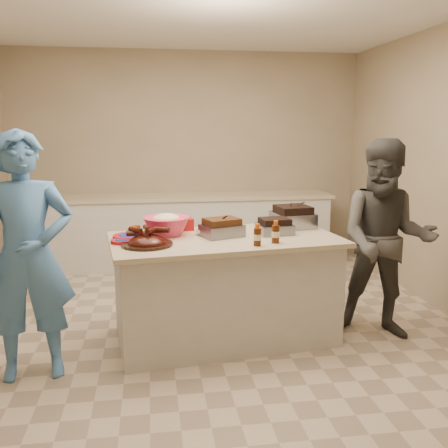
{
  "coord_description": "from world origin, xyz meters",
  "views": [
    {
      "loc": [
        -0.5,
        -4.05,
        1.76
      ],
      "look_at": [
        0.09,
        -0.09,
        0.97
      ],
      "focal_mm": 40.0,
      "sensor_mm": 36.0,
      "label": 1
    }
  ],
  "objects": [
    {
      "name": "basket_stack",
      "position": [
        -0.24,
        0.21,
        0.87
      ],
      "size": [
        0.22,
        0.18,
        0.1
      ],
      "primitive_type": "cube",
      "rotation": [
        0.0,
        0.0,
        0.15
      ],
      "color": "maroon",
      "rests_on": "island"
    },
    {
      "name": "bbq_bottle_a",
      "position": [
        0.29,
        -0.46,
        0.87
      ],
      "size": [
        0.06,
        0.06,
        0.17
      ],
      "primitive_type": "cylinder",
      "rotation": [
        0.0,
        0.0,
        0.13
      ],
      "color": "#3B1807",
      "rests_on": "island"
    },
    {
      "name": "plate_stack_large",
      "position": [
        -0.68,
        -0.08,
        0.87
      ],
      "size": [
        0.29,
        0.29,
        0.03
      ],
      "primitive_type": "cylinder",
      "rotation": [
        0.0,
        0.0,
        0.13
      ],
      "color": "maroon",
      "rests_on": "island"
    },
    {
      "name": "mustard_bottle",
      "position": [
        -0.07,
        -0.0,
        0.87
      ],
      "size": [
        0.05,
        0.05,
        0.11
      ],
      "primitive_type": "cylinder",
      "rotation": [
        0.0,
        0.0,
        0.13
      ],
      "color": "#F9B200",
      "rests_on": "island"
    },
    {
      "name": "roasting_pan",
      "position": [
        0.75,
        0.19,
        0.87
      ],
      "size": [
        0.37,
        0.37,
        0.13
      ],
      "primitive_type": "cube",
      "rotation": [
        0.0,
        0.0,
        0.13
      ],
      "color": "gray",
      "rests_on": "island"
    },
    {
      "name": "guest_gray",
      "position": [
        1.42,
        -0.27,
        0.0
      ],
      "size": [
        1.43,
        1.85,
        0.63
      ],
      "primitive_type": "imported",
      "rotation": [
        0.0,
        0.0,
        -0.43
      ],
      "color": "#43413D",
      "rests_on": "ground"
    },
    {
      "name": "island",
      "position": [
        0.09,
        -0.14,
        0.0
      ],
      "size": [
        1.94,
        1.19,
        0.87
      ],
      "primitive_type": null,
      "rotation": [
        0.0,
        0.0,
        0.13
      ],
      "color": "beige",
      "rests_on": "ground"
    },
    {
      "name": "mac_cheese_dish",
      "position": [
        0.68,
        0.18,
        0.87
      ],
      "size": [
        0.35,
        0.27,
        0.08
      ],
      "primitive_type": "cube",
      "rotation": [
        0.0,
        0.0,
        -0.13
      ],
      "color": "gold",
      "rests_on": "island"
    },
    {
      "name": "plastic_cup",
      "position": [
        -0.63,
        0.03,
        0.87
      ],
      "size": [
        0.1,
        0.09,
        0.09
      ],
      "primitive_type": "imported",
      "rotation": [
        0.0,
        0.0,
        0.13
      ],
      "color": "#A5420E",
      "rests_on": "island"
    },
    {
      "name": "guest_blue",
      "position": [
        -1.35,
        -0.55,
        0.0
      ],
      "size": [
        0.88,
        1.81,
        0.42
      ],
      "primitive_type": "imported",
      "rotation": [
        0.0,
        0.0,
        0.14
      ],
      "color": "#477CB9",
      "rests_on": "ground"
    },
    {
      "name": "pulled_pork_tray",
      "position": [
        0.07,
        -0.1,
        0.87
      ],
      "size": [
        0.38,
        0.34,
        0.1
      ],
      "primitive_type": "cube",
      "rotation": [
        0.0,
        0.0,
        0.35
      ],
      "color": "#47230F",
      "rests_on": "island"
    },
    {
      "name": "room",
      "position": [
        0.0,
        0.0,
        0.0
      ],
      "size": [
        4.5,
        5.0,
        2.7
      ],
      "primitive_type": null,
      "color": "tan",
      "rests_on": "ground"
    },
    {
      "name": "sausage_plate",
      "position": [
        0.06,
        0.14,
        0.87
      ],
      "size": [
        0.35,
        0.35,
        0.04
      ],
      "primitive_type": "cylinder",
      "rotation": [
        0.0,
        0.0,
        0.4
      ],
      "color": "silver",
      "rests_on": "island"
    },
    {
      "name": "brisket_tray",
      "position": [
        0.52,
        -0.07,
        0.87
      ],
      "size": [
        0.3,
        0.26,
        0.08
      ],
      "primitive_type": "cube",
      "rotation": [
        0.0,
        0.0,
        0.12
      ],
      "color": "black",
      "rests_on": "island"
    },
    {
      "name": "rib_platter",
      "position": [
        -0.53,
        -0.33,
        0.87
      ],
      "size": [
        0.51,
        0.51,
        0.16
      ],
      "primitive_type": null,
      "rotation": [
        0.0,
        0.0,
        0.38
      ],
      "color": "#3E0F07",
      "rests_on": "island"
    },
    {
      "name": "plate_stack_small",
      "position": [
        -0.72,
        -0.21,
        0.87
      ],
      "size": [
        0.2,
        0.2,
        0.02
      ],
      "primitive_type": "cylinder",
      "rotation": [
        0.0,
        0.0,
        0.13
      ],
      "color": "maroon",
      "rests_on": "island"
    },
    {
      "name": "sauce_bowl",
      "position": [
        -0.06,
        -0.02,
        0.87
      ],
      "size": [
        0.16,
        0.07,
        0.15
      ],
      "primitive_type": "imported",
      "rotation": [
        0.0,
        0.0,
        0.13
      ],
      "color": "silver",
      "rests_on": "island"
    },
    {
      "name": "back_counter",
      "position": [
        0.0,
        2.2,
        0.45
      ],
      "size": [
        3.6,
        0.64,
        0.9
      ],
      "primitive_type": null,
      "color": "beige",
      "rests_on": "ground"
    },
    {
      "name": "bbq_bottle_b",
      "position": [
        0.45,
        -0.39,
        0.87
      ],
      "size": [
        0.07,
        0.07,
        0.18
      ],
      "primitive_type": "cylinder",
      "rotation": [
        0.0,
        0.0,
        0.13
      ],
      "color": "#3B1807",
      "rests_on": "island"
    },
    {
      "name": "coleslaw_bowl",
      "position": [
        -0.37,
        0.01,
        0.87
      ],
      "size": [
        0.43,
        0.43,
        0.26
      ],
      "primitive_type": null,
      "rotation": [
        0.0,
        0.0,
        0.13
      ],
      "color": "#D63053",
      "rests_on": "island"
    }
  ]
}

